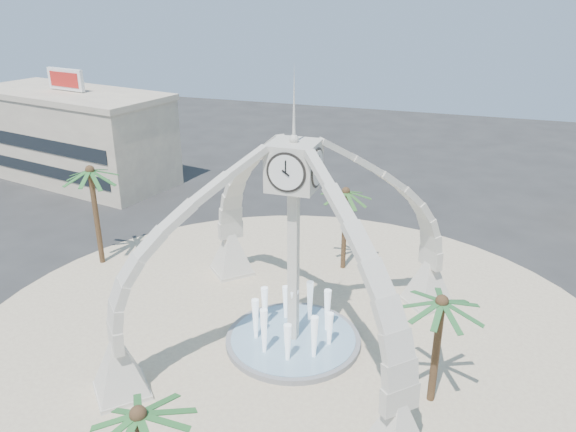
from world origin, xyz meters
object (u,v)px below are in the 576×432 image
(clock_tower, at_px, (294,245))
(palm_west, at_px, (90,172))
(palm_east, at_px, (442,303))
(palm_north, at_px, (346,193))
(palm_south, at_px, (138,416))
(fountain, at_px, (293,339))

(clock_tower, relative_size, palm_west, 2.17)
(clock_tower, xyz_separation_m, palm_west, (-17.18, 5.36, 0.83))
(clock_tower, distance_m, palm_east, 8.63)
(palm_north, height_order, palm_south, palm_north)
(palm_east, bearing_deg, palm_west, 162.86)
(fountain, relative_size, palm_east, 1.21)
(fountain, xyz_separation_m, palm_north, (0.57, 10.35, 5.77))
(clock_tower, height_order, palm_east, clock_tower)
(fountain, distance_m, palm_north, 11.86)
(clock_tower, bearing_deg, palm_west, 162.69)
(palm_east, height_order, palm_west, palm_west)
(clock_tower, height_order, palm_west, clock_tower)
(palm_north, xyz_separation_m, palm_south, (-1.77, -24.13, -0.20))
(clock_tower, relative_size, palm_south, 2.68)
(clock_tower, distance_m, palm_west, 18.02)
(palm_north, distance_m, palm_south, 24.19)
(clock_tower, bearing_deg, palm_south, -94.96)
(fountain, height_order, palm_east, palm_east)
(palm_west, xyz_separation_m, palm_north, (17.76, 5.00, -1.27))
(palm_east, distance_m, palm_west, 26.64)
(palm_west, bearing_deg, palm_north, 15.72)
(palm_north, bearing_deg, palm_west, -164.28)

